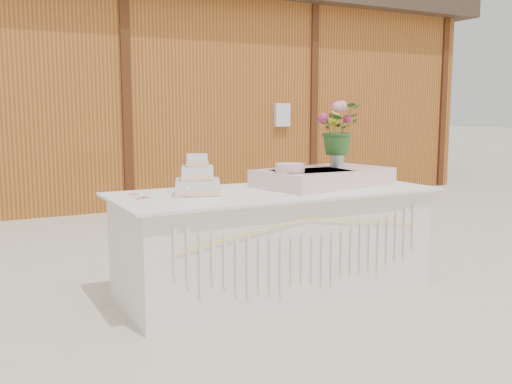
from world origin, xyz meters
TOP-DOWN VIEW (x-y plane):
  - ground at (0.00, 0.00)m, footprint 80.00×80.00m
  - barn at (-0.01, 5.99)m, footprint 12.60×4.60m
  - cake_table at (0.00, -0.00)m, footprint 2.40×1.00m
  - wedding_cake at (-0.58, 0.08)m, footprint 0.41×0.41m
  - pink_cake_stand at (0.10, -0.04)m, footprint 0.28×0.28m
  - satin_runner at (0.48, 0.06)m, footprint 1.15×0.80m
  - flower_vase at (0.64, 0.11)m, footprint 0.11×0.11m
  - bouquet at (0.64, 0.11)m, footprint 0.44×0.41m
  - loose_flowers at (-0.96, 0.09)m, footprint 0.20×0.36m

SIDE VIEW (x-z plane):
  - ground at x=0.00m, z-range 0.00..0.00m
  - cake_table at x=0.00m, z-range 0.00..0.77m
  - loose_flowers at x=-0.96m, z-range 0.77..0.79m
  - satin_runner at x=0.48m, z-range 0.77..0.90m
  - wedding_cake at x=-0.58m, z-range 0.72..1.01m
  - pink_cake_stand at x=0.10m, z-range 0.78..0.98m
  - flower_vase at x=0.64m, z-range 0.90..1.05m
  - bouquet at x=0.64m, z-range 1.05..1.47m
  - barn at x=-0.01m, z-range 0.03..3.33m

